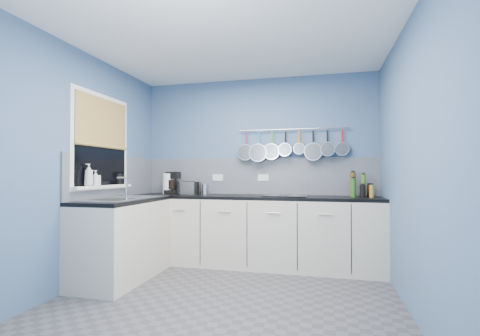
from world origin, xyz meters
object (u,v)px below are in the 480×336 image
at_px(soap_bottle_b, 96,178).
at_px(coffee_maker, 173,183).
at_px(paper_towel, 167,184).
at_px(soap_bottle_a, 89,175).
at_px(hob, 286,196).
at_px(toaster, 189,188).
at_px(canister, 205,189).

bearing_deg(soap_bottle_b, coffee_maker, 71.87).
bearing_deg(paper_towel, soap_bottle_a, -104.21).
bearing_deg(paper_towel, hob, -2.31).
bearing_deg(toaster, soap_bottle_a, -103.00).
bearing_deg(canister, paper_towel, -170.80).
xyz_separation_m(soap_bottle_b, hob, (1.97, 1.05, -0.23)).
distance_m(soap_bottle_b, canister, 1.47).
distance_m(coffee_maker, toaster, 0.25).
distance_m(soap_bottle_a, coffee_maker, 1.32).
relative_size(soap_bottle_b, coffee_maker, 0.55).
distance_m(soap_bottle_a, toaster, 1.42).
xyz_separation_m(paper_towel, toaster, (0.31, 0.03, -0.06)).
relative_size(soap_bottle_a, toaster, 0.88).
height_order(soap_bottle_b, paper_towel, soap_bottle_b).
bearing_deg(soap_bottle_b, hob, 28.12).
height_order(coffee_maker, hob, coffee_maker).
xyz_separation_m(coffee_maker, canister, (0.46, 0.05, -0.09)).
xyz_separation_m(toaster, hob, (1.35, -0.10, -0.08)).
distance_m(soap_bottle_a, hob, 2.30).
distance_m(toaster, hob, 1.35).
distance_m(paper_towel, hob, 1.66).
distance_m(coffee_maker, hob, 1.60).
xyz_separation_m(soap_bottle_a, soap_bottle_b, (0.00, 0.11, -0.03)).
bearing_deg(canister, coffee_maker, -173.54).
bearing_deg(toaster, paper_towel, -161.25).
relative_size(coffee_maker, hob, 0.58).
height_order(soap_bottle_a, soap_bottle_b, soap_bottle_a).
xyz_separation_m(paper_towel, canister, (0.52, 0.09, -0.07)).
relative_size(soap_bottle_b, toaster, 0.63).
bearing_deg(coffee_maker, hob, -4.42).
height_order(toaster, hob, toaster).
relative_size(paper_towel, coffee_maker, 0.92).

